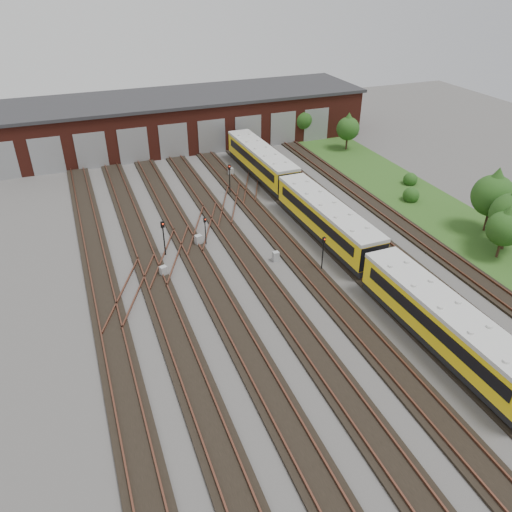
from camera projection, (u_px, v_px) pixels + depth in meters
name	position (u px, v px, depth m)	size (l,w,h in m)	color
ground	(306.00, 302.00, 37.22)	(120.00, 120.00, 0.00)	#454240
track_network	(301.00, 297.00, 37.58)	(30.40, 70.00, 0.33)	black
maintenance_shed	(177.00, 119.00, 67.51)	(51.00, 12.50, 6.35)	#541D15
grass_verge	(430.00, 208.00, 51.06)	(8.00, 55.00, 0.05)	#28501A
metro_train	(327.00, 219.00, 44.74)	(3.01, 46.96, 3.08)	black
signal_mast_0	(163.00, 234.00, 42.04)	(0.32, 0.30, 3.22)	black
signal_mast_1	(205.00, 227.00, 43.83)	(0.25, 0.24, 2.64)	black
signal_mast_2	(230.00, 175.00, 53.05)	(0.30, 0.28, 3.34)	black
signal_mast_3	(323.00, 249.00, 39.97)	(0.27, 0.25, 3.09)	black
relay_cabinet_0	(164.00, 271.00, 40.03)	(0.54, 0.45, 0.89)	#A0A3A5
relay_cabinet_1	(199.00, 240.00, 44.30)	(0.59, 0.49, 0.98)	#A0A3A5
relay_cabinet_2	(276.00, 256.00, 42.03)	(0.52, 0.43, 0.86)	#A0A3A5
relay_cabinet_3	(231.00, 172.00, 58.43)	(0.55, 0.46, 0.92)	#A0A3A5
relay_cabinet_4	(359.00, 224.00, 47.00)	(0.56, 0.47, 0.93)	#A0A3A5
tree_0	(301.00, 116.00, 68.48)	(3.10, 3.10, 5.14)	#352218
tree_1	(348.00, 126.00, 64.97)	(2.99, 2.99, 4.95)	#352218
tree_2	(494.00, 191.00, 44.83)	(3.80, 3.80, 6.29)	#352218
tree_3	(506.00, 225.00, 41.11)	(2.96, 2.96, 4.90)	#352218
bush_1	(411.00, 193.00, 52.21)	(1.72, 1.72, 1.72)	#194012
bush_2	(411.00, 178.00, 56.05)	(1.58, 1.58, 1.58)	#194012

